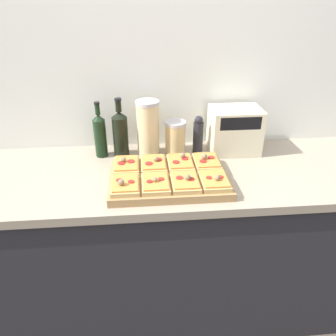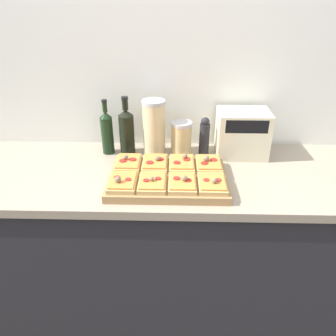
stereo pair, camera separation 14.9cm
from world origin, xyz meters
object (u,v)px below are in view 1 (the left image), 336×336
cutting_board (169,179)px  grain_jar_short (175,137)px  wine_bottle (120,133)px  pepper_mill (198,135)px  toaster_oven (234,130)px  olive_oil_bottle (100,135)px  grain_jar_tall (148,128)px

cutting_board → grain_jar_short: (0.06, 0.30, 0.07)m
wine_bottle → pepper_mill: bearing=0.0°
wine_bottle → toaster_oven: size_ratio=1.08×
cutting_board → grain_jar_short: grain_jar_short is taller
cutting_board → olive_oil_bottle: (-0.32, 0.30, 0.10)m
pepper_mill → cutting_board: bearing=-121.3°
olive_oil_bottle → pepper_mill: 0.51m
grain_jar_short → pepper_mill: pepper_mill is taller
olive_oil_bottle → grain_jar_tall: same height
olive_oil_bottle → grain_jar_short: size_ratio=1.64×
grain_jar_short → wine_bottle: bearing=-180.0°
grain_jar_short → olive_oil_bottle: bearing=180.0°
toaster_oven → wine_bottle: bearing=179.9°
grain_jar_tall → grain_jar_short: bearing=0.0°
grain_jar_tall → grain_jar_short: size_ratio=1.64×
cutting_board → grain_jar_tall: size_ratio=1.82×
cutting_board → pepper_mill: pepper_mill is taller
grain_jar_tall → pepper_mill: bearing=0.0°
pepper_mill → olive_oil_bottle: bearing=180.0°
cutting_board → pepper_mill: bearing=58.7°
olive_oil_bottle → grain_jar_short: olive_oil_bottle is taller
olive_oil_bottle → toaster_oven: olive_oil_bottle is taller
pepper_mill → toaster_oven: toaster_oven is taller
grain_jar_tall → cutting_board: bearing=-75.2°
toaster_oven → cutting_board: bearing=-141.5°
cutting_board → olive_oil_bottle: olive_oil_bottle is taller
grain_jar_tall → grain_jar_short: grain_jar_tall is taller
cutting_board → olive_oil_bottle: bearing=137.3°
grain_jar_short → pepper_mill: (0.12, 0.00, 0.01)m
olive_oil_bottle → pepper_mill: bearing=0.0°
grain_jar_tall → pepper_mill: size_ratio=1.43×
grain_jar_short → toaster_oven: size_ratio=0.63×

